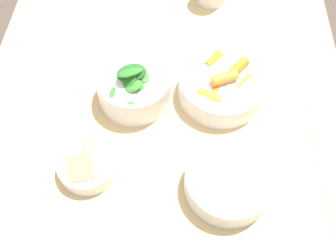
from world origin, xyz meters
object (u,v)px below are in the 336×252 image
Objects in this scene: bowl_beans_hotdog at (228,182)px; bowl_cookies at (88,164)px; bowl_greens at (134,86)px; ruler at (325,160)px; bowl_carrots at (222,85)px.

bowl_cookies is (-0.02, -0.26, -0.00)m from bowl_beans_hotdog.
bowl_cookies is at bearing -22.24° from bowl_greens.
bowl_beans_hotdog reaches higher than ruler.
bowl_greens reaches higher than bowl_cookies.
bowl_beans_hotdog is (0.22, 0.01, -0.01)m from bowl_carrots.
bowl_beans_hotdog is 1.41× the size of bowl_cookies.
bowl_beans_hotdog is 0.21m from ruler.
bowl_carrots reaches higher than bowl_beans_hotdog.
ruler is (-0.07, 0.19, -0.02)m from bowl_beans_hotdog.
bowl_greens is 0.96× the size of bowl_beans_hotdog.
bowl_cookies is 0.38× the size of ruler.
ruler is at bearing 71.05° from bowl_greens.
bowl_cookies is at bearing -52.96° from bowl_carrots.
ruler is (0.15, 0.20, -0.03)m from bowl_carrots.
ruler is at bearing 95.30° from bowl_cookies.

